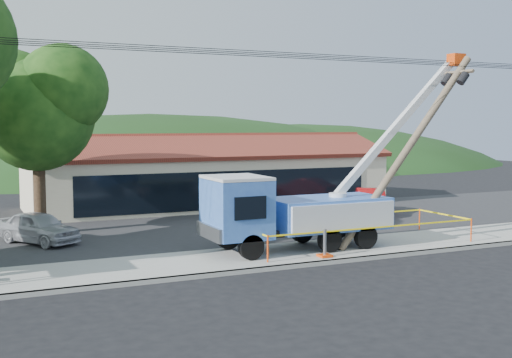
{
  "coord_description": "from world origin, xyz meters",
  "views": [
    {
      "loc": [
        -10.39,
        -18.34,
        5.31
      ],
      "look_at": [
        0.47,
        5.0,
        3.06
      ],
      "focal_mm": 45.0,
      "sensor_mm": 36.0,
      "label": 1
    }
  ],
  "objects": [
    {
      "name": "ground",
      "position": [
        0.0,
        0.0,
        0.0
      ],
      "size": [
        120.0,
        120.0,
        0.0
      ],
      "primitive_type": "plane",
      "color": "black",
      "rests_on": "ground"
    },
    {
      "name": "curb",
      "position": [
        0.0,
        2.1,
        0.07
      ],
      "size": [
        60.0,
        0.25,
        0.15
      ],
      "primitive_type": "cube",
      "color": "#99978F",
      "rests_on": "ground"
    },
    {
      "name": "sidewalk",
      "position": [
        0.0,
        4.0,
        0.07
      ],
      "size": [
        60.0,
        4.0,
        0.15
      ],
      "primitive_type": "cube",
      "color": "#99978F",
      "rests_on": "ground"
    },
    {
      "name": "parking_lot",
      "position": [
        0.0,
        12.0,
        0.05
      ],
      "size": [
        60.0,
        12.0,
        0.1
      ],
      "primitive_type": "cube",
      "color": "#28282B",
      "rests_on": "ground"
    },
    {
      "name": "strip_mall",
      "position": [
        4.0,
        19.98,
        1.88
      ],
      "size": [
        22.5,
        8.53,
        4.67
      ],
      "color": "beige",
      "rests_on": "ground"
    },
    {
      "name": "tree_lot",
      "position": [
        -7.0,
        13.0,
        6.21
      ],
      "size": [
        6.3,
        5.6,
        8.94
      ],
      "color": "#332316",
      "rests_on": "ground"
    },
    {
      "name": "hill_center",
      "position": [
        10.0,
        55.0,
        0.0
      ],
      "size": [
        89.6,
        64.0,
        32.0
      ],
      "primitive_type": "ellipsoid",
      "color": "#1A3513",
      "rests_on": "ground"
    },
    {
      "name": "hill_east",
      "position": [
        30.0,
        55.0,
        0.0
      ],
      "size": [
        72.8,
        52.0,
        26.0
      ],
      "primitive_type": "ellipsoid",
      "color": "#1A3513",
      "rests_on": "ground"
    },
    {
      "name": "utility_truck",
      "position": [
        1.93,
        4.51,
        1.8
      ],
      "size": [
        12.22,
        4.16,
        8.25
      ],
      "color": "black",
      "rests_on": "ground"
    },
    {
      "name": "leaning_pole",
      "position": [
        7.17,
        3.57,
        4.55
      ],
      "size": [
        6.72,
        1.79,
        8.19
      ],
      "color": "brown",
      "rests_on": "ground"
    },
    {
      "name": "caution_tape",
      "position": [
        4.85,
        4.49,
        0.9
      ],
      "size": [
        9.94,
        3.52,
        1.02
      ],
      "color": "#EA440C",
      "rests_on": "ground"
    },
    {
      "name": "car_silver",
      "position": [
        -7.34,
        10.62,
        0.0
      ],
      "size": [
        3.57,
        4.33,
        1.39
      ],
      "primitive_type": "imported",
      "rotation": [
        0.0,
        0.0,
        0.56
      ],
      "color": "#B3B4BA",
      "rests_on": "ground"
    },
    {
      "name": "car_red",
      "position": [
        10.99,
        12.0,
        0.0
      ],
      "size": [
        3.55,
        4.61,
        1.46
      ],
      "primitive_type": "imported",
      "rotation": [
        0.0,
        0.0,
        -0.52
      ],
      "color": "#A51012",
      "rests_on": "ground"
    }
  ]
}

